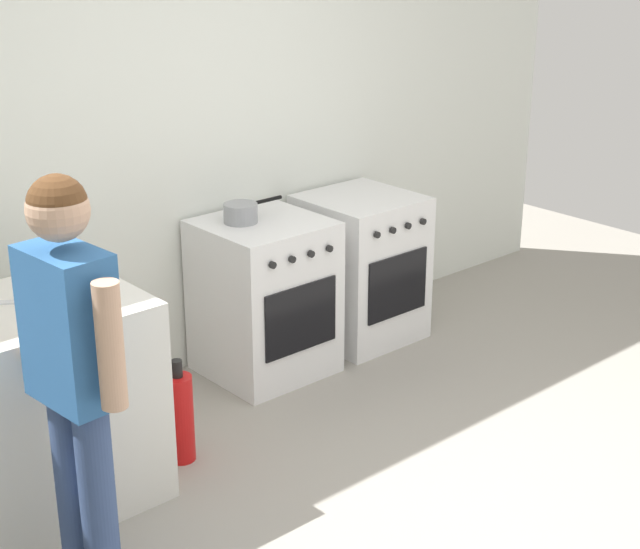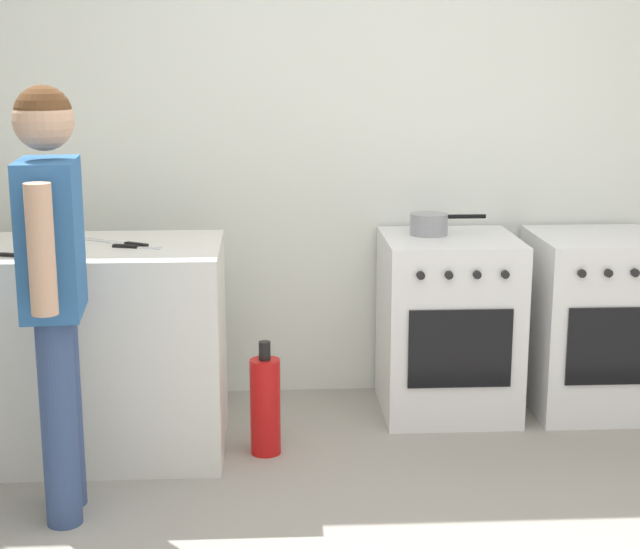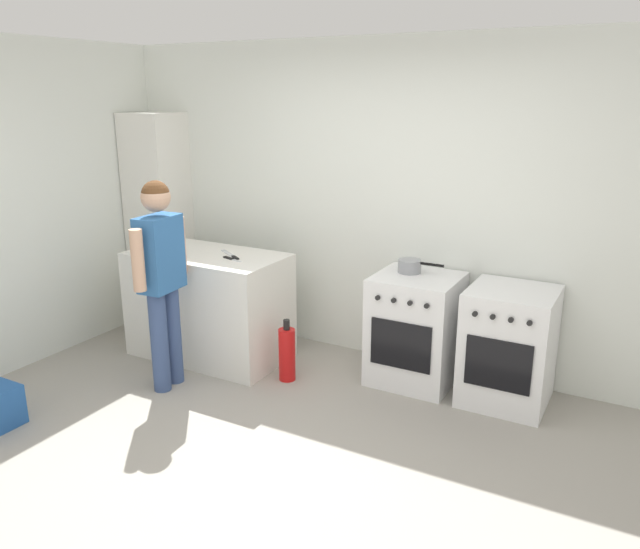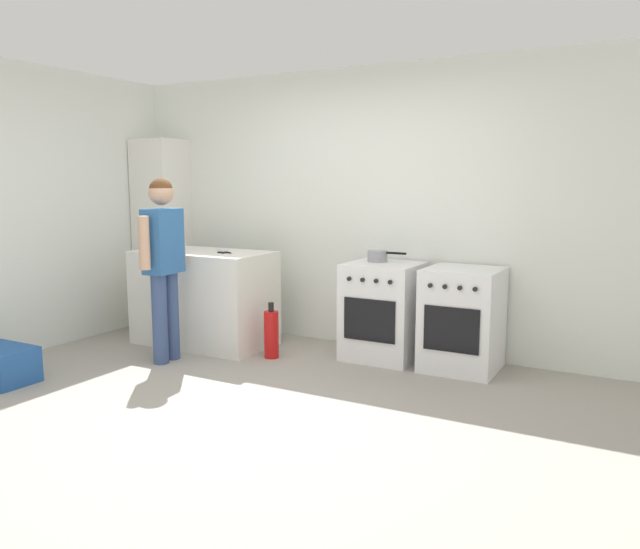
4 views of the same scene
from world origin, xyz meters
name	(u,v)px [view 3 (image 3 of 4)]	position (x,y,z in m)	size (l,w,h in m)	color
ground_plane	(265,468)	(0.00, 0.00, 0.00)	(8.00, 8.00, 0.00)	gray
back_wall	(395,205)	(0.00, 1.95, 1.30)	(6.00, 0.10, 2.60)	silver
side_wall_left	(15,208)	(-2.60, 0.40, 1.30)	(0.10, 3.10, 2.60)	silver
counter_unit	(209,305)	(-1.35, 1.20, 0.45)	(1.30, 0.70, 0.90)	silver
oven_left	(415,329)	(0.35, 1.58, 0.43)	(0.62, 0.62, 0.85)	white
oven_right	(508,346)	(1.06, 1.58, 0.43)	(0.60, 0.62, 0.85)	white
pot	(410,266)	(0.26, 1.64, 0.90)	(0.36, 0.18, 0.10)	gray
knife_bread	(231,255)	(-1.14, 1.25, 0.90)	(0.31, 0.22, 0.01)	silver
knife_paring	(231,259)	(-1.06, 1.14, 0.91)	(0.21, 0.08, 0.01)	silver
knife_utility	(168,254)	(-1.60, 1.02, 0.90)	(0.25, 0.09, 0.01)	silver
person	(161,269)	(-1.26, 0.57, 0.94)	(0.23, 0.57, 1.58)	#384C7A
fire_extinguisher	(287,354)	(-0.52, 1.10, 0.22)	(0.13, 0.13, 0.50)	red
larder_cabinet	(159,220)	(-2.30, 1.68, 1.00)	(0.48, 0.44, 2.00)	silver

